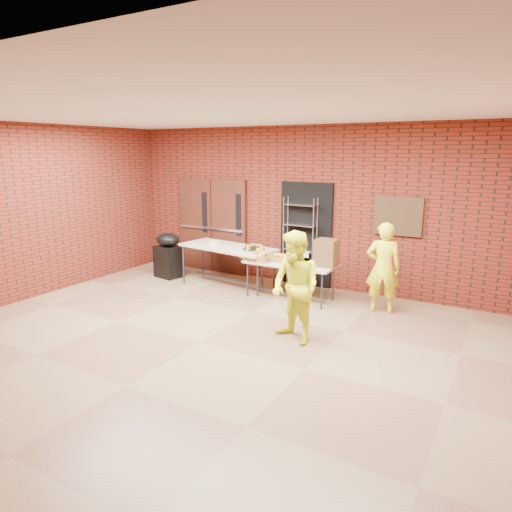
{
  "coord_description": "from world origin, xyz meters",
  "views": [
    {
      "loc": [
        3.75,
        -4.9,
        2.69
      ],
      "look_at": [
        0.12,
        1.4,
        1.02
      ],
      "focal_mm": 32.0,
      "sensor_mm": 36.0,
      "label": 1
    }
  ],
  "objects_px": {
    "wire_rack": "(300,242)",
    "table_right": "(290,265)",
    "coffee_dispenser": "(327,253)",
    "covered_grill": "(169,255)",
    "table_left": "(228,250)",
    "volunteer_woman": "(383,268)",
    "volunteer_man": "(296,288)"
  },
  "relations": [
    {
      "from": "table_left",
      "to": "coffee_dispenser",
      "type": "height_order",
      "value": "coffee_dispenser"
    },
    {
      "from": "volunteer_man",
      "to": "wire_rack",
      "type": "bearing_deg",
      "value": 137.11
    },
    {
      "from": "wire_rack",
      "to": "table_right",
      "type": "height_order",
      "value": "wire_rack"
    },
    {
      "from": "table_right",
      "to": "covered_grill",
      "type": "height_order",
      "value": "covered_grill"
    },
    {
      "from": "covered_grill",
      "to": "table_left",
      "type": "bearing_deg",
      "value": 14.31
    },
    {
      "from": "table_right",
      "to": "covered_grill",
      "type": "relative_size",
      "value": 1.73
    },
    {
      "from": "covered_grill",
      "to": "volunteer_woman",
      "type": "xyz_separation_m",
      "value": [
        4.63,
        0.09,
        0.29
      ]
    },
    {
      "from": "wire_rack",
      "to": "volunteer_man",
      "type": "bearing_deg",
      "value": -62.2
    },
    {
      "from": "coffee_dispenser",
      "to": "covered_grill",
      "type": "bearing_deg",
      "value": -179.67
    },
    {
      "from": "table_right",
      "to": "table_left",
      "type": "bearing_deg",
      "value": 174.61
    },
    {
      "from": "volunteer_woman",
      "to": "volunteer_man",
      "type": "distance_m",
      "value": 2.01
    },
    {
      "from": "table_left",
      "to": "coffee_dispenser",
      "type": "relative_size",
      "value": 4.28
    },
    {
      "from": "table_left",
      "to": "volunteer_woman",
      "type": "distance_m",
      "value": 3.14
    },
    {
      "from": "wire_rack",
      "to": "coffee_dispenser",
      "type": "bearing_deg",
      "value": -37.16
    },
    {
      "from": "wire_rack",
      "to": "coffee_dispenser",
      "type": "xyz_separation_m",
      "value": [
        0.87,
        -0.77,
        0.03
      ]
    },
    {
      "from": "table_left",
      "to": "volunteer_man",
      "type": "relative_size",
      "value": 1.3
    },
    {
      "from": "volunteer_woman",
      "to": "covered_grill",
      "type": "bearing_deg",
      "value": -12.3
    },
    {
      "from": "table_left",
      "to": "volunteer_woman",
      "type": "height_order",
      "value": "volunteer_woman"
    },
    {
      "from": "coffee_dispenser",
      "to": "table_left",
      "type": "bearing_deg",
      "value": 177.95
    },
    {
      "from": "table_left",
      "to": "coffee_dispenser",
      "type": "bearing_deg",
      "value": 5.62
    },
    {
      "from": "coffee_dispenser",
      "to": "volunteer_man",
      "type": "bearing_deg",
      "value": -82.29
    },
    {
      "from": "coffee_dispenser",
      "to": "volunteer_woman",
      "type": "bearing_deg",
      "value": 3.71
    },
    {
      "from": "wire_rack",
      "to": "table_left",
      "type": "relative_size",
      "value": 0.87
    },
    {
      "from": "table_right",
      "to": "coffee_dispenser",
      "type": "xyz_separation_m",
      "value": [
        0.68,
        0.07,
        0.3
      ]
    },
    {
      "from": "table_right",
      "to": "covered_grill",
      "type": "bearing_deg",
      "value": 179.3
    },
    {
      "from": "volunteer_woman",
      "to": "table_right",
      "type": "bearing_deg",
      "value": -8.88
    },
    {
      "from": "wire_rack",
      "to": "covered_grill",
      "type": "distance_m",
      "value": 2.9
    },
    {
      "from": "table_right",
      "to": "coffee_dispenser",
      "type": "height_order",
      "value": "coffee_dispenser"
    },
    {
      "from": "table_right",
      "to": "wire_rack",
      "type": "bearing_deg",
      "value": 103.18
    },
    {
      "from": "table_right",
      "to": "coffee_dispenser",
      "type": "distance_m",
      "value": 0.75
    },
    {
      "from": "table_right",
      "to": "covered_grill",
      "type": "distance_m",
      "value": 2.96
    },
    {
      "from": "wire_rack",
      "to": "coffee_dispenser",
      "type": "relative_size",
      "value": 3.72
    }
  ]
}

